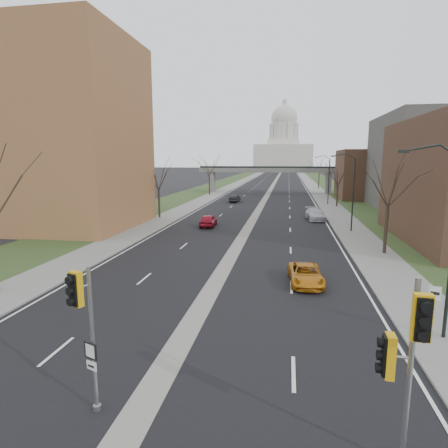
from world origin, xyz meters
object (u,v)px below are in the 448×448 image
(signal_pole_median, at_px, (84,316))
(speed_limit_sign, at_px, (434,302))
(signal_pole_right, at_px, (406,350))
(car_left_near, at_px, (208,220))
(car_left_far, at_px, (235,198))
(car_right_mid, at_px, (315,214))
(car_right_near, at_px, (306,274))

(signal_pole_median, xyz_separation_m, speed_limit_sign, (12.80, 7.61, -1.67))
(speed_limit_sign, bearing_deg, signal_pole_right, -99.35)
(car_left_near, relative_size, car_left_far, 1.05)
(signal_pole_median, height_order, car_right_mid, signal_pole_median)
(speed_limit_sign, bearing_deg, car_left_near, 136.04)
(speed_limit_sign, xyz_separation_m, car_left_far, (-16.67, 53.28, -1.05))
(car_left_far, relative_size, car_right_near, 0.91)
(signal_pole_median, distance_m, signal_pole_right, 9.12)
(signal_pole_median, relative_size, signal_pole_right, 0.92)
(car_left_near, height_order, car_left_far, car_left_near)
(signal_pole_median, height_order, speed_limit_sign, signal_pole_median)
(signal_pole_median, xyz_separation_m, signal_pole_right, (9.10, -0.68, 0.05))
(signal_pole_median, xyz_separation_m, car_right_near, (7.42, 14.39, -2.77))
(signal_pole_right, height_order, car_right_mid, signal_pole_right)
(signal_pole_median, distance_m, speed_limit_sign, 14.99)
(signal_pole_right, height_order, car_right_near, signal_pole_right)
(signal_pole_median, xyz_separation_m, car_left_near, (-3.42, 34.29, -2.66))
(signal_pole_right, relative_size, car_right_mid, 0.98)
(speed_limit_sign, height_order, car_left_far, speed_limit_sign)
(car_left_near, xyz_separation_m, car_left_far, (-0.45, 26.60, -0.06))
(speed_limit_sign, distance_m, car_right_near, 8.73)
(car_left_near, distance_m, car_left_far, 26.60)
(signal_pole_right, relative_size, car_left_far, 1.26)
(car_left_far, height_order, car_right_near, car_left_far)
(car_left_near, bearing_deg, car_right_near, 115.81)
(signal_pole_right, relative_size, car_right_near, 1.16)
(car_right_near, bearing_deg, signal_pole_right, -87.62)
(signal_pole_right, distance_m, car_right_near, 15.42)
(signal_pole_right, distance_m, car_left_near, 37.25)
(car_left_near, height_order, car_right_mid, car_right_mid)
(car_left_far, relative_size, car_right_mid, 0.78)
(car_right_mid, bearing_deg, signal_pole_right, -97.68)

